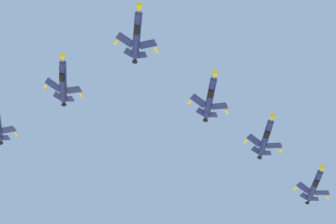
% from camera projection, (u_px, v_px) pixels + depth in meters
% --- Properties ---
extents(fighter_jet_lead, '(10.14, 15.47, 4.38)m').
position_uv_depth(fighter_jet_lead, '(137.00, 35.00, 128.87)').
color(fighter_jet_lead, navy).
extents(fighter_jet_left_wing, '(9.98, 15.47, 4.56)m').
position_uv_depth(fighter_jet_left_wing, '(210.00, 97.00, 139.55)').
color(fighter_jet_left_wing, navy).
extents(fighter_jet_right_wing, '(10.02, 15.47, 4.48)m').
position_uv_depth(fighter_jet_right_wing, '(63.00, 81.00, 138.91)').
color(fighter_jet_right_wing, navy).
extents(fighter_jet_left_outer, '(9.96, 15.47, 4.59)m').
position_uv_depth(fighter_jet_left_outer, '(266.00, 137.00, 149.49)').
color(fighter_jet_left_outer, navy).
extents(fighter_jet_trail_slot, '(9.95, 15.47, 4.60)m').
position_uv_depth(fighter_jet_trail_slot, '(315.00, 185.00, 161.60)').
color(fighter_jet_trail_slot, navy).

